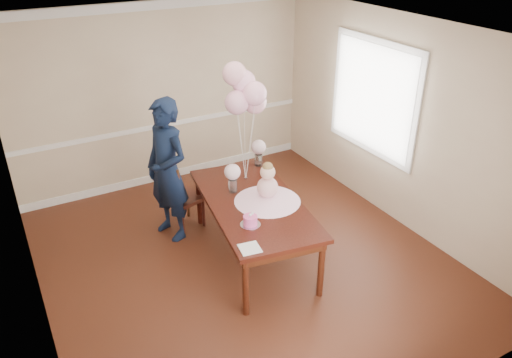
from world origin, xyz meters
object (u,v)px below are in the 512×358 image
object	(u,v)px
dining_table_top	(253,203)
woman	(167,171)
dining_chair_seat	(184,198)
birthday_cake	(250,220)

from	to	relation	value
dining_table_top	woman	bearing A→B (deg)	135.54
dining_chair_seat	woman	xyz separation A→B (m)	(-0.22, -0.08, 0.49)
birthday_cake	dining_chair_seat	xyz separation A→B (m)	(-0.20, 1.44, -0.40)
dining_chair_seat	woman	distance (m)	0.55
woman	dining_table_top	bearing A→B (deg)	19.06
birthday_cake	woman	size ratio (longest dim) A/B	0.08
dining_chair_seat	woman	size ratio (longest dim) A/B	0.23
dining_chair_seat	birthday_cake	bearing A→B (deg)	-97.09
dining_chair_seat	woman	world-z (taller)	woman
dining_table_top	dining_chair_seat	size ratio (longest dim) A/B	4.88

